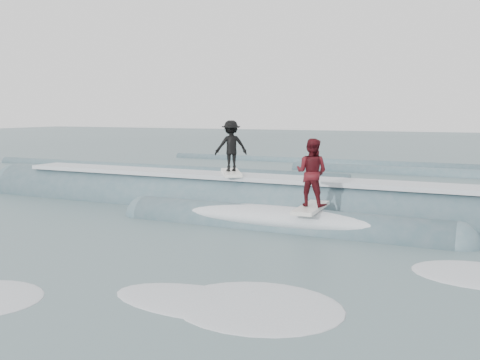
% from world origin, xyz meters
% --- Properties ---
extents(ground, '(160.00, 160.00, 0.00)m').
position_xyz_m(ground, '(0.00, 0.00, 0.00)').
color(ground, '#405A5D').
rests_on(ground, ground).
extents(breaking_wave, '(23.03, 3.85, 2.14)m').
position_xyz_m(breaking_wave, '(0.31, 5.12, 0.04)').
color(breaking_wave, '#3D5D67').
rests_on(breaking_wave, ground).
extents(surfer_black, '(1.49, 2.00, 1.76)m').
position_xyz_m(surfer_black, '(-0.80, 5.50, 1.99)').
color(surfer_black, white).
rests_on(surfer_black, ground).
extents(surfer_red, '(0.92, 2.03, 1.90)m').
position_xyz_m(surfer_red, '(2.66, 3.30, 1.50)').
color(surfer_red, silver).
rests_on(surfer_red, ground).
extents(whitewater, '(17.52, 6.81, 0.10)m').
position_xyz_m(whitewater, '(0.07, -1.36, 0.00)').
color(whitewater, silver).
rests_on(whitewater, ground).
extents(far_swells, '(39.90, 8.65, 0.80)m').
position_xyz_m(far_swells, '(-0.31, 17.65, 0.00)').
color(far_swells, '#3D5D67').
rests_on(far_swells, ground).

